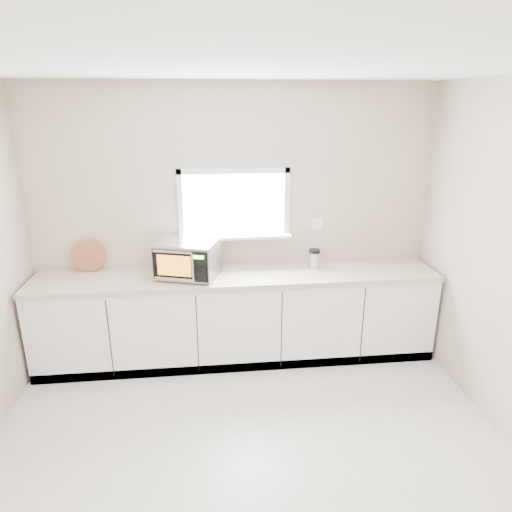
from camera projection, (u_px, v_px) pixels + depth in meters
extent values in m
plane|color=beige|center=(256.00, 486.00, 3.14)|extent=(4.00, 4.00, 0.00)
cube|color=beige|center=(234.00, 223.00, 4.59)|extent=(4.00, 0.02, 2.70)
cube|color=white|center=(234.00, 204.00, 4.51)|extent=(1.00, 0.02, 0.60)
cube|color=white|center=(235.00, 237.00, 4.55)|extent=(1.12, 0.16, 0.03)
cube|color=white|center=(234.00, 171.00, 4.39)|extent=(1.10, 0.04, 0.05)
cube|color=white|center=(235.00, 236.00, 4.60)|extent=(1.10, 0.04, 0.05)
cube|color=white|center=(180.00, 205.00, 4.44)|extent=(0.05, 0.04, 0.70)
cube|color=white|center=(287.00, 203.00, 4.55)|extent=(0.05, 0.04, 0.70)
cube|color=white|center=(317.00, 224.00, 4.68)|extent=(0.12, 0.01, 0.12)
cube|color=white|center=(238.00, 318.00, 4.60)|extent=(3.92, 0.60, 0.88)
cube|color=#BDB09C|center=(237.00, 276.00, 4.44)|extent=(3.92, 0.64, 0.04)
cylinder|color=black|center=(160.00, 280.00, 4.27)|extent=(0.03, 0.03, 0.02)
cylinder|color=black|center=(172.00, 268.00, 4.57)|extent=(0.03, 0.03, 0.02)
cylinder|color=black|center=(206.00, 283.00, 4.18)|extent=(0.03, 0.03, 0.02)
cylinder|color=black|center=(216.00, 271.00, 4.49)|extent=(0.03, 0.03, 0.02)
cube|color=#ABAEB2|center=(188.00, 258.00, 4.32)|extent=(0.64, 0.56, 0.33)
cube|color=black|center=(180.00, 266.00, 4.12)|extent=(0.50, 0.17, 0.29)
cube|color=orange|center=(174.00, 266.00, 4.13)|extent=(0.31, 0.10, 0.20)
cylinder|color=silver|center=(193.00, 268.00, 4.08)|extent=(0.02, 0.02, 0.25)
cube|color=black|center=(199.00, 267.00, 4.09)|extent=(0.13, 0.04, 0.28)
cube|color=#19FF33|center=(199.00, 257.00, 4.05)|extent=(0.09, 0.03, 0.03)
cube|color=silver|center=(187.00, 241.00, 4.27)|extent=(0.64, 0.56, 0.01)
cube|color=#422B17|center=(189.00, 259.00, 4.46)|extent=(0.13, 0.22, 0.25)
cube|color=black|center=(185.00, 251.00, 4.38)|extent=(0.02, 0.04, 0.09)
cube|color=black|center=(188.00, 250.00, 4.38)|extent=(0.02, 0.04, 0.09)
cube|color=black|center=(191.00, 252.00, 4.38)|extent=(0.02, 0.04, 0.09)
cube|color=black|center=(186.00, 248.00, 4.37)|extent=(0.02, 0.04, 0.09)
cube|color=black|center=(190.00, 248.00, 4.37)|extent=(0.02, 0.04, 0.09)
cylinder|color=#A4603F|center=(88.00, 255.00, 4.47)|extent=(0.32, 0.08, 0.32)
cylinder|color=#ABAEB2|center=(314.00, 260.00, 4.57)|extent=(0.12, 0.12, 0.16)
cylinder|color=black|center=(315.00, 251.00, 4.54)|extent=(0.12, 0.12, 0.04)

